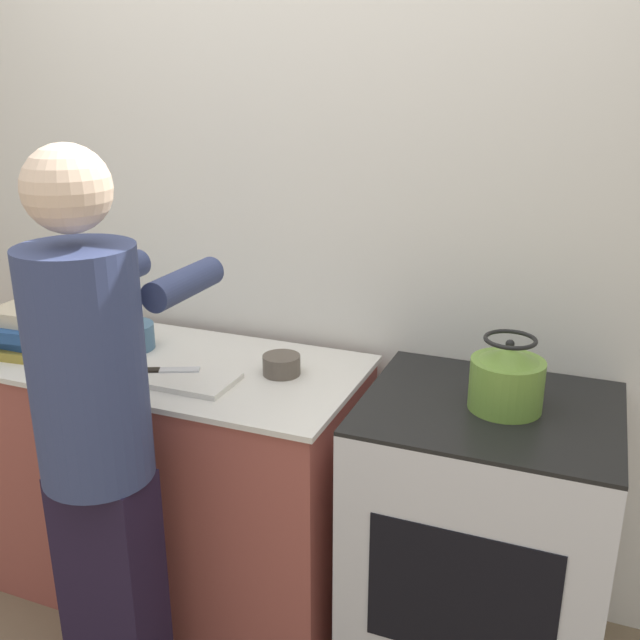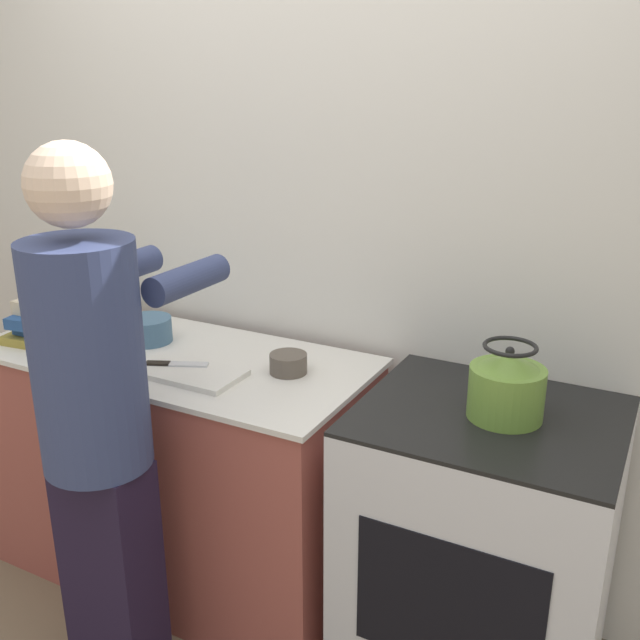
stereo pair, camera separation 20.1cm
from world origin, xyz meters
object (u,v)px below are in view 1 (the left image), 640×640
(kettle, at_px, (507,379))
(canister_jar, at_px, (73,300))
(oven, at_px, (479,542))
(person, at_px, (97,426))
(cutting_board, at_px, (178,378))
(knife, at_px, (165,370))
(bowl_prep, at_px, (282,365))

(kettle, bearing_deg, canister_jar, 172.92)
(oven, relative_size, canister_jar, 5.06)
(person, distance_m, kettle, 1.12)
(person, xyz_separation_m, cutting_board, (0.01, 0.37, -0.01))
(knife, xyz_separation_m, canister_jar, (-0.62, 0.32, 0.07))
(oven, height_order, kettle, kettle)
(cutting_board, relative_size, kettle, 1.73)
(person, relative_size, cutting_board, 4.50)
(oven, bearing_deg, person, -152.36)
(oven, bearing_deg, kettle, -1.91)
(cutting_board, relative_size, bowl_prep, 3.02)
(oven, bearing_deg, knife, -173.56)
(kettle, relative_size, canister_jar, 1.18)
(person, xyz_separation_m, knife, (-0.04, 0.39, 0.00))
(cutting_board, bearing_deg, bowl_prep, 30.73)
(bowl_prep, bearing_deg, person, -118.45)
(oven, distance_m, knife, 1.10)
(oven, xyz_separation_m, bowl_prep, (-0.67, 0.04, 0.46))
(canister_jar, bearing_deg, knife, -27.12)
(kettle, bearing_deg, bowl_prep, 176.72)
(oven, distance_m, kettle, 0.54)
(person, relative_size, canister_jar, 9.16)
(knife, xyz_separation_m, kettle, (1.04, 0.11, 0.09))
(canister_jar, bearing_deg, cutting_board, -26.12)
(oven, relative_size, kettle, 4.31)
(oven, distance_m, cutting_board, 1.05)
(kettle, xyz_separation_m, canister_jar, (-1.66, 0.21, -0.02))
(cutting_board, relative_size, canister_jar, 2.03)
(oven, bearing_deg, canister_jar, 172.80)
(kettle, distance_m, canister_jar, 1.67)
(kettle, bearing_deg, person, -153.30)
(knife, xyz_separation_m, bowl_prep, (0.34, 0.15, 0.01))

